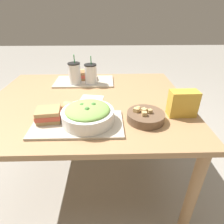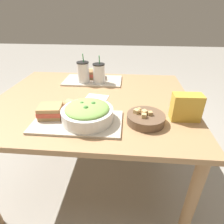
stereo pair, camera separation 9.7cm
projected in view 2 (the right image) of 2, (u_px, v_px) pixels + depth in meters
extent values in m
plane|color=gray|center=(97.00, 175.00, 1.58)|extent=(12.00, 12.00, 0.00)
cube|color=#A37A51|center=(93.00, 100.00, 1.23)|extent=(1.27, 1.03, 0.03)
cylinder|color=#A37A51|center=(190.00, 206.00, 0.97)|extent=(0.06, 0.06, 0.69)
cylinder|color=#A37A51|center=(45.00, 111.00, 1.85)|extent=(0.06, 0.06, 0.69)
cylinder|color=#A37A51|center=(163.00, 116.00, 1.76)|extent=(0.06, 0.06, 0.69)
cube|color=#BCB29E|center=(78.00, 122.00, 0.96)|extent=(0.45, 0.25, 0.01)
cube|color=#BCB29E|center=(93.00, 81.00, 1.50)|extent=(0.45, 0.25, 0.01)
cylinder|color=white|center=(88.00, 115.00, 0.95)|extent=(0.26, 0.26, 0.07)
ellipsoid|color=#7FB251|center=(87.00, 108.00, 0.93)|extent=(0.22, 0.22, 0.05)
sphere|color=#427F38|center=(86.00, 108.00, 0.90)|extent=(0.03, 0.03, 0.03)
sphere|color=#427F38|center=(81.00, 104.00, 0.94)|extent=(0.02, 0.02, 0.02)
sphere|color=#427F38|center=(93.00, 104.00, 0.94)|extent=(0.03, 0.03, 0.03)
cube|color=beige|center=(90.00, 107.00, 0.93)|extent=(0.05, 0.05, 0.01)
cube|color=beige|center=(85.00, 112.00, 0.89)|extent=(0.06, 0.06, 0.01)
cylinder|color=brown|center=(146.00, 119.00, 0.96)|extent=(0.19, 0.19, 0.05)
cylinder|color=#5B2D19|center=(146.00, 116.00, 0.95)|extent=(0.18, 0.18, 0.01)
cube|color=tan|center=(150.00, 114.00, 0.94)|extent=(0.03, 0.03, 0.02)
cube|color=tan|center=(138.00, 112.00, 0.96)|extent=(0.03, 0.03, 0.02)
cube|color=tan|center=(139.00, 109.00, 0.98)|extent=(0.02, 0.02, 0.02)
cube|color=tan|center=(144.00, 116.00, 0.92)|extent=(0.02, 0.02, 0.02)
cube|color=tan|center=(144.00, 113.00, 0.95)|extent=(0.03, 0.03, 0.02)
cube|color=tan|center=(136.00, 112.00, 0.96)|extent=(0.03, 0.03, 0.02)
cube|color=tan|center=(51.00, 115.00, 0.99)|extent=(0.13, 0.12, 0.02)
cube|color=#C64C38|center=(51.00, 111.00, 0.98)|extent=(0.13, 0.12, 0.02)
cube|color=tan|center=(50.00, 107.00, 0.97)|extent=(0.13, 0.12, 0.02)
cylinder|color=tan|center=(75.00, 107.00, 1.02)|extent=(0.13, 0.11, 0.07)
cylinder|color=beige|center=(83.00, 109.00, 1.00)|extent=(0.03, 0.06, 0.06)
cube|color=olive|center=(96.00, 76.00, 1.54)|extent=(0.13, 0.13, 0.02)
cube|color=#C64C38|center=(96.00, 74.00, 1.53)|extent=(0.14, 0.14, 0.02)
cube|color=olive|center=(96.00, 71.00, 1.51)|extent=(0.13, 0.13, 0.02)
cylinder|color=tan|center=(91.00, 72.00, 1.56)|extent=(0.12, 0.09, 0.07)
cylinder|color=beige|center=(97.00, 72.00, 1.56)|extent=(0.02, 0.06, 0.06)
cylinder|color=silver|center=(83.00, 73.00, 1.42)|extent=(0.09, 0.09, 0.15)
cylinder|color=black|center=(83.00, 74.00, 1.42)|extent=(0.08, 0.08, 0.12)
cylinder|color=black|center=(83.00, 62.00, 1.38)|extent=(0.09, 0.09, 0.01)
cylinder|color=green|center=(83.00, 58.00, 1.36)|extent=(0.01, 0.02, 0.07)
cylinder|color=silver|center=(99.00, 74.00, 1.41)|extent=(0.09, 0.09, 0.14)
cylinder|color=maroon|center=(99.00, 75.00, 1.41)|extent=(0.08, 0.08, 0.11)
cylinder|color=black|center=(99.00, 64.00, 1.38)|extent=(0.09, 0.09, 0.01)
cylinder|color=green|center=(99.00, 60.00, 1.36)|extent=(0.01, 0.02, 0.07)
cube|color=gold|center=(186.00, 107.00, 0.96)|extent=(0.15, 0.08, 0.14)
cube|color=silver|center=(97.00, 98.00, 1.23)|extent=(0.16, 0.12, 0.00)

